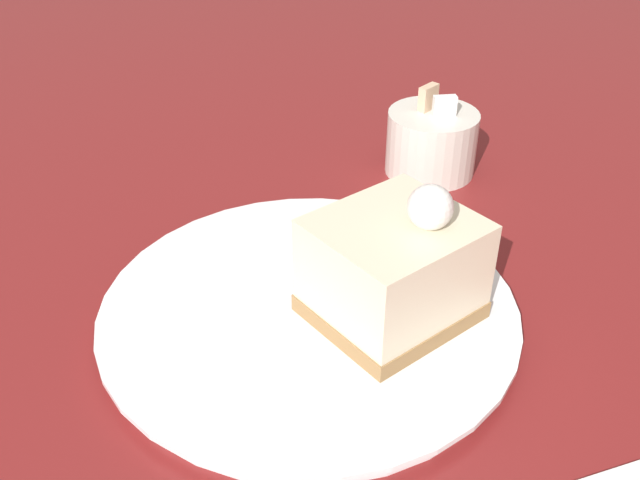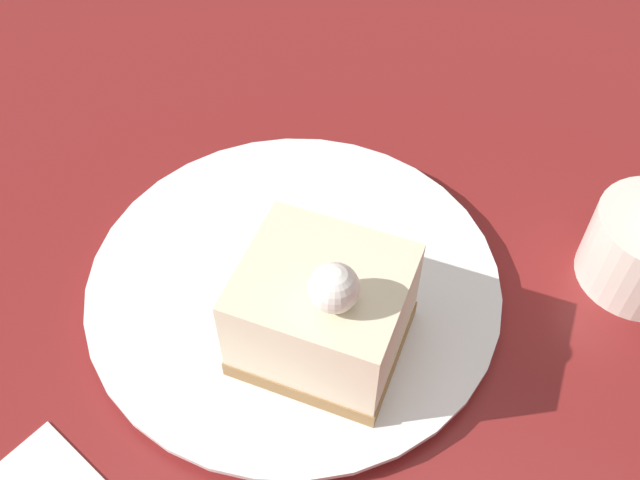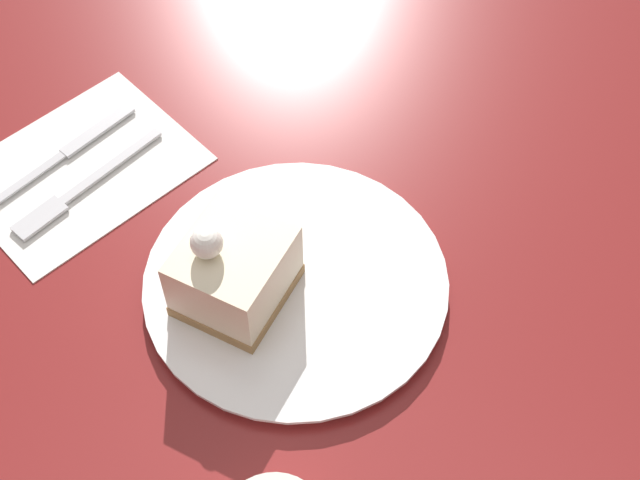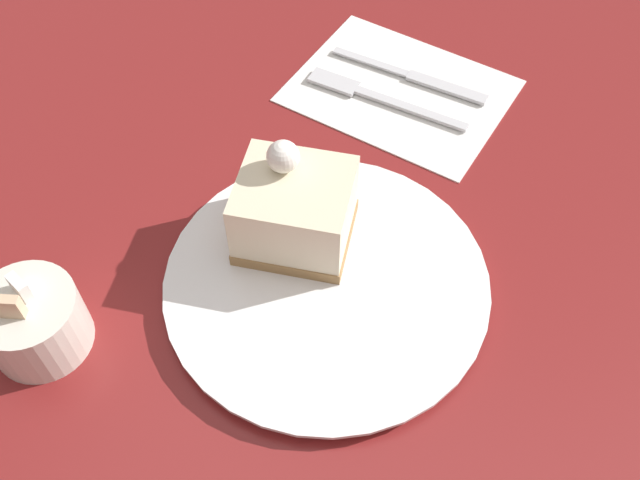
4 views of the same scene
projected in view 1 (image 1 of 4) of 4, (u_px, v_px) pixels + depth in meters
name	position (u px, v px, depth m)	size (l,w,h in m)	color
ground_plane	(322.00, 308.00, 0.49)	(4.00, 4.00, 0.00)	maroon
plate	(309.00, 311.00, 0.48)	(0.28, 0.28, 0.01)	white
cake_slice	(394.00, 268.00, 0.45)	(0.10, 0.11, 0.10)	#9E7547
sugar_bowl	(431.00, 142.00, 0.64)	(0.08, 0.08, 0.08)	silver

